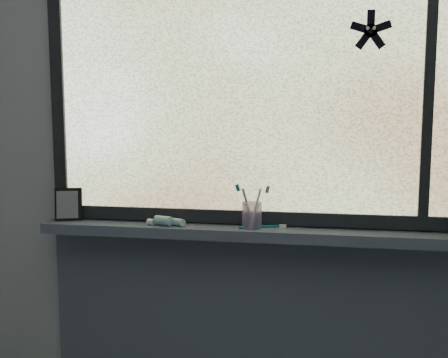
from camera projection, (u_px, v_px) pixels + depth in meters
name	position (u px, v px, depth m)	size (l,w,h in m)	color
wall_back	(255.00, 164.00, 1.88)	(3.00, 0.01, 2.50)	#9EA3A8
windowsill	(253.00, 233.00, 1.83)	(1.62, 0.14, 0.04)	#485160
sill_apron	(254.00, 357.00, 1.95)	(1.62, 0.02, 0.98)	#485160
window_pane	(255.00, 88.00, 1.82)	(1.50, 0.01, 1.00)	silver
frame_bottom	(254.00, 217.00, 1.88)	(1.60, 0.03, 0.05)	black
frame_left	(59.00, 90.00, 1.95)	(0.05, 0.03, 1.10)	black
frame_mullion	(429.00, 86.00, 1.72)	(0.04, 0.03, 1.00)	black
starfish_sticker	(371.00, 31.00, 1.72)	(0.15, 0.02, 0.15)	black
vanity_mirror	(69.00, 204.00, 1.96)	(0.10, 0.05, 0.13)	black
toothpaste_tube	(169.00, 221.00, 1.86)	(0.20, 0.04, 0.04)	silver
toothbrush_cup	(252.00, 215.00, 1.82)	(0.07, 0.07, 0.10)	#BEA0D4
toothbrush_lying	(259.00, 226.00, 1.83)	(0.19, 0.02, 0.01)	#0D6A78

